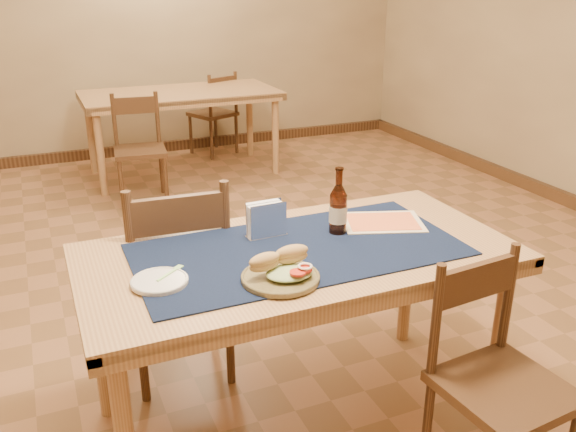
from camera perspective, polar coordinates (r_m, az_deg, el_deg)
name	(u,v)px	position (r m, az deg, el deg)	size (l,w,h in m)	color
room	(226,48)	(2.82, -5.82, 15.41)	(6.04, 7.04, 2.84)	#91603F
main_table	(298,270)	(2.29, 0.99, -5.09)	(1.60, 0.80, 0.75)	#AA8150
placemat	(299,249)	(2.26, 1.00, -3.15)	(1.20, 0.60, 0.01)	#0E1934
baseboard	(236,313)	(3.25, -4.92, -8.99)	(6.00, 7.00, 0.10)	#4D311B
back_table	(181,101)	(5.56, -10.02, 10.57)	(1.69, 0.84, 0.75)	#AA8150
chair_main_far	(177,276)	(2.68, -10.35, -5.51)	(0.47, 0.47, 0.95)	#4D311B
chair_main_near	(496,378)	(2.23, 18.91, -14.12)	(0.42, 0.42, 0.84)	#4D311B
chair_back_near	(139,147)	(4.96, -13.73, 6.27)	(0.43, 0.43, 0.85)	#4D311B
chair_back_far	(215,112)	(6.20, -6.84, 9.62)	(0.50, 0.50, 0.83)	#4D311B
sandwich_plate	(282,272)	(2.03, -0.56, -5.25)	(0.26, 0.26, 0.10)	brown
side_plate	(159,281)	(2.05, -11.94, -5.95)	(0.19, 0.19, 0.02)	silver
fork	(172,272)	(2.09, -10.83, -5.14)	(0.11, 0.09, 0.00)	#9AE37C
beer_bottle	(338,209)	(2.37, 4.71, 0.67)	(0.07, 0.07, 0.26)	#4C200D
napkin_holder	(266,220)	(2.34, -2.04, -0.42)	(0.16, 0.06, 0.14)	white
menu_card	(382,222)	(2.52, 8.83, -0.55)	(0.38, 0.33, 0.01)	beige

